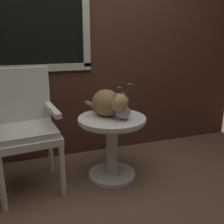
# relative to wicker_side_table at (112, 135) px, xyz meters

# --- Properties ---
(ground_plane) EXTENTS (6.00, 6.00, 0.00)m
(ground_plane) POSITION_rel_wicker_side_table_xyz_m (-0.16, -0.22, -0.41)
(ground_plane) COLOR brown
(back_wall) EXTENTS (4.00, 0.07, 2.60)m
(back_wall) POSITION_rel_wicker_side_table_xyz_m (-0.17, 0.62, 0.89)
(back_wall) COLOR #47281C
(back_wall) RESTS_ON ground_plane
(wicker_side_table) EXTENTS (0.62, 0.62, 0.59)m
(wicker_side_table) POSITION_rel_wicker_side_table_xyz_m (0.00, 0.00, 0.00)
(wicker_side_table) COLOR silver
(wicker_side_table) RESTS_ON ground_plane
(wicker_chair) EXTENTS (0.56, 0.55, 1.04)m
(wicker_chair) POSITION_rel_wicker_side_table_xyz_m (-0.75, 0.11, 0.17)
(wicker_chair) COLOR silver
(wicker_chair) RESTS_ON ground_plane
(cat) EXTENTS (0.32, 0.58, 0.26)m
(cat) POSITION_rel_wicker_side_table_xyz_m (-0.02, 0.04, 0.30)
(cat) COLOR olive
(cat) RESTS_ON wicker_side_table
(pewter_vase_with_ivy) EXTENTS (0.12, 0.12, 0.33)m
(pewter_vase_with_ivy) POSITION_rel_wicker_side_table_xyz_m (0.07, -0.11, 0.27)
(pewter_vase_with_ivy) COLOR #99999E
(pewter_vase_with_ivy) RESTS_ON wicker_side_table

